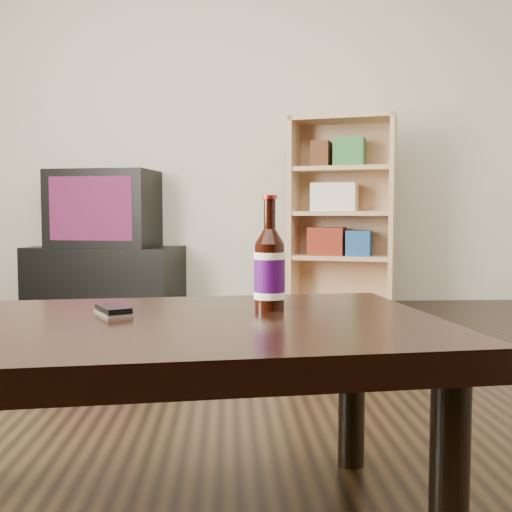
{
  "coord_description": "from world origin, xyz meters",
  "views": [
    {
      "loc": [
        -0.03,
        -1.43,
        0.65
      ],
      "look_at": [
        0.04,
        -0.11,
        0.56
      ],
      "focal_mm": 42.0,
      "sensor_mm": 36.0,
      "label": 1
    }
  ],
  "objects_px": {
    "bookshelf": "(341,210)",
    "beer_bottle": "(270,270)",
    "coffee_table": "(151,350)",
    "phone": "(113,311)",
    "tv_stand": "(106,276)",
    "tv": "(104,209)"
  },
  "relations": [
    {
      "from": "bookshelf",
      "to": "tv_stand",
      "type": "bearing_deg",
      "value": -167.19
    },
    {
      "from": "beer_bottle",
      "to": "coffee_table",
      "type": "bearing_deg",
      "value": -152.23
    },
    {
      "from": "beer_bottle",
      "to": "phone",
      "type": "bearing_deg",
      "value": -171.86
    },
    {
      "from": "tv",
      "to": "bookshelf",
      "type": "bearing_deg",
      "value": 6.77
    },
    {
      "from": "bookshelf",
      "to": "phone",
      "type": "xyz_separation_m",
      "value": [
        -1.03,
        -2.86,
        -0.24
      ]
    },
    {
      "from": "coffee_table",
      "to": "beer_bottle",
      "type": "distance_m",
      "value": 0.32
    },
    {
      "from": "bookshelf",
      "to": "coffee_table",
      "type": "bearing_deg",
      "value": -88.86
    },
    {
      "from": "coffee_table",
      "to": "beer_bottle",
      "type": "bearing_deg",
      "value": 27.77
    },
    {
      "from": "tv_stand",
      "to": "bookshelf",
      "type": "relative_size",
      "value": 0.8
    },
    {
      "from": "tv",
      "to": "phone",
      "type": "xyz_separation_m",
      "value": [
        0.63,
        -3.04,
        -0.24
      ]
    },
    {
      "from": "coffee_table",
      "to": "beer_bottle",
      "type": "relative_size",
      "value": 4.89
    },
    {
      "from": "coffee_table",
      "to": "beer_bottle",
      "type": "height_order",
      "value": "beer_bottle"
    },
    {
      "from": "phone",
      "to": "bookshelf",
      "type": "bearing_deg",
      "value": 42.48
    },
    {
      "from": "tv_stand",
      "to": "phone",
      "type": "distance_m",
      "value": 3.11
    },
    {
      "from": "bookshelf",
      "to": "coffee_table",
      "type": "height_order",
      "value": "bookshelf"
    },
    {
      "from": "tv_stand",
      "to": "beer_bottle",
      "type": "relative_size",
      "value": 4.14
    },
    {
      "from": "bookshelf",
      "to": "beer_bottle",
      "type": "relative_size",
      "value": 5.17
    },
    {
      "from": "coffee_table",
      "to": "phone",
      "type": "xyz_separation_m",
      "value": [
        -0.09,
        0.08,
        0.07
      ]
    },
    {
      "from": "phone",
      "to": "tv_stand",
      "type": "bearing_deg",
      "value": 74.1
    },
    {
      "from": "bookshelf",
      "to": "coffee_table",
      "type": "distance_m",
      "value": 3.1
    },
    {
      "from": "tv",
      "to": "coffee_table",
      "type": "height_order",
      "value": "tv"
    },
    {
      "from": "tv",
      "to": "beer_bottle",
      "type": "distance_m",
      "value": 3.14
    }
  ]
}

